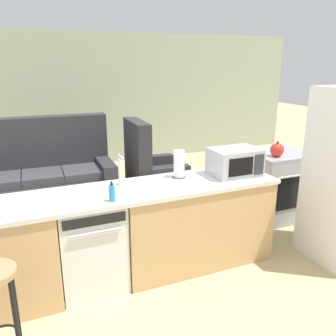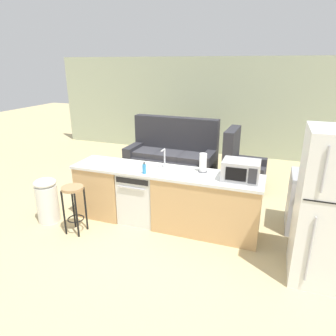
% 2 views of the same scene
% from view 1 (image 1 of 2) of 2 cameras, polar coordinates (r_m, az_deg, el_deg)
% --- Properties ---
extents(ground_plane, '(24.00, 24.00, 0.00)m').
position_cam_1_polar(ground_plane, '(3.69, -7.95, -16.98)').
color(ground_plane, tan).
extents(wall_back, '(10.00, 0.06, 2.60)m').
position_cam_1_polar(wall_back, '(7.30, -15.04, 10.36)').
color(wall_back, '#A8B293').
rests_on(wall_back, ground_plane).
extents(kitchen_counter, '(2.94, 0.66, 0.90)m').
position_cam_1_polar(kitchen_counter, '(3.53, -4.42, -10.57)').
color(kitchen_counter, tan).
rests_on(kitchen_counter, ground_plane).
extents(dishwasher, '(0.58, 0.61, 0.84)m').
position_cam_1_polar(dishwasher, '(3.43, -12.35, -11.82)').
color(dishwasher, silver).
rests_on(dishwasher, ground_plane).
extents(stove_range, '(0.76, 0.68, 0.90)m').
position_cam_1_polar(stove_range, '(4.95, 17.13, -2.71)').
color(stove_range, '#B7B7BC').
rests_on(stove_range, ground_plane).
extents(microwave, '(0.50, 0.37, 0.28)m').
position_cam_1_polar(microwave, '(3.74, 10.66, 0.98)').
color(microwave, '#B7B7BC').
rests_on(microwave, kitchen_counter).
extents(sink_faucet, '(0.07, 0.18, 0.30)m').
position_cam_1_polar(sink_faucet, '(3.40, -7.69, -0.64)').
color(sink_faucet, silver).
rests_on(sink_faucet, kitchen_counter).
extents(paper_towel_roll, '(0.14, 0.14, 0.28)m').
position_cam_1_polar(paper_towel_roll, '(3.59, 1.78, 0.57)').
color(paper_towel_roll, '#4C4C51').
rests_on(paper_towel_roll, kitchen_counter).
extents(soap_bottle, '(0.06, 0.06, 0.18)m').
position_cam_1_polar(soap_bottle, '(3.04, -8.97, -3.99)').
color(soap_bottle, '#338CCC').
rests_on(soap_bottle, kitchen_counter).
extents(kettle, '(0.21, 0.17, 0.19)m').
position_cam_1_polar(kettle, '(4.61, 17.11, 2.81)').
color(kettle, red).
rests_on(kettle, stove_range).
extents(couch, '(2.03, 0.96, 1.27)m').
position_cam_1_polar(couch, '(5.51, -19.48, -1.61)').
color(couch, '#2D2D33').
rests_on(couch, ground_plane).
extents(armchair, '(0.84, 0.88, 1.20)m').
position_cam_1_polar(armchair, '(5.54, -2.84, -1.02)').
color(armchair, '#2D2D33').
rests_on(armchair, ground_plane).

